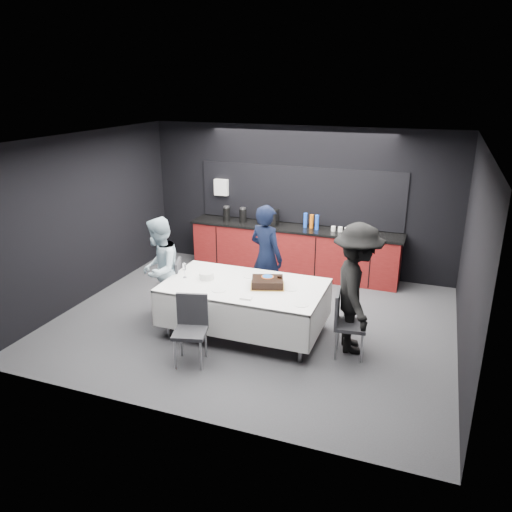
% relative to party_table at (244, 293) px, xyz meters
% --- Properties ---
extents(ground, '(6.00, 6.00, 0.00)m').
position_rel_party_table_xyz_m(ground, '(0.00, 0.40, -0.64)').
color(ground, '#3C3D41').
rests_on(ground, ground).
extents(room_shell, '(6.04, 5.04, 2.82)m').
position_rel_party_table_xyz_m(room_shell, '(0.00, 0.40, 1.22)').
color(room_shell, white).
rests_on(room_shell, ground).
extents(kitchenette, '(4.10, 0.64, 2.05)m').
position_rel_party_table_xyz_m(kitchenette, '(-0.02, 2.62, -0.10)').
color(kitchenette, '#5E0E0E').
rests_on(kitchenette, ground).
extents(party_table, '(2.32, 1.32, 0.78)m').
position_rel_party_table_xyz_m(party_table, '(0.00, 0.00, 0.00)').
color(party_table, '#99999E').
rests_on(party_table, ground).
extents(cake_assembly, '(0.58, 0.52, 0.16)m').
position_rel_party_table_xyz_m(cake_assembly, '(0.34, 0.05, 0.20)').
color(cake_assembly, gold).
rests_on(cake_assembly, party_table).
extents(plate_stack, '(0.22, 0.22, 0.10)m').
position_rel_party_table_xyz_m(plate_stack, '(-0.60, 0.00, 0.19)').
color(plate_stack, white).
rests_on(plate_stack, party_table).
extents(loose_plate_near, '(0.20, 0.20, 0.01)m').
position_rel_party_table_xyz_m(loose_plate_near, '(-0.26, -0.33, 0.14)').
color(loose_plate_near, white).
rests_on(loose_plate_near, party_table).
extents(loose_plate_right_a, '(0.20, 0.20, 0.01)m').
position_rel_party_table_xyz_m(loose_plate_right_a, '(0.68, 0.07, 0.14)').
color(loose_plate_right_a, white).
rests_on(loose_plate_right_a, party_table).
extents(loose_plate_right_b, '(0.19, 0.19, 0.01)m').
position_rel_party_table_xyz_m(loose_plate_right_b, '(0.97, -0.39, 0.14)').
color(loose_plate_right_b, white).
rests_on(loose_plate_right_b, party_table).
extents(loose_plate_far, '(0.19, 0.19, 0.01)m').
position_rel_party_table_xyz_m(loose_plate_far, '(-0.04, 0.31, 0.14)').
color(loose_plate_far, white).
rests_on(loose_plate_far, party_table).
extents(fork_pile, '(0.16, 0.11, 0.02)m').
position_rel_party_table_xyz_m(fork_pile, '(0.21, -0.47, 0.15)').
color(fork_pile, white).
rests_on(fork_pile, party_table).
extents(champagne_flute, '(0.06, 0.06, 0.22)m').
position_rel_party_table_xyz_m(champagne_flute, '(-0.93, -0.06, 0.30)').
color(champagne_flute, white).
rests_on(champagne_flute, party_table).
extents(chair_left, '(0.54, 0.54, 0.92)m').
position_rel_party_table_xyz_m(chair_left, '(-1.29, 0.17, -0.11)').
color(chair_left, '#2A2B2F').
rests_on(chair_left, ground).
extents(chair_right, '(0.47, 0.47, 0.92)m').
position_rel_party_table_xyz_m(chair_right, '(1.51, -0.11, -0.11)').
color(chair_right, '#2A2B2F').
rests_on(chair_right, ground).
extents(chair_near, '(0.51, 0.51, 0.92)m').
position_rel_party_table_xyz_m(chair_near, '(-0.37, -0.97, -0.11)').
color(chair_near, '#2A2B2F').
rests_on(chair_near, ground).
extents(person_center, '(0.74, 0.63, 1.74)m').
position_rel_party_table_xyz_m(person_center, '(-0.00, 0.99, 0.23)').
color(person_center, black).
rests_on(person_center, ground).
extents(person_left, '(0.79, 0.92, 1.64)m').
position_rel_party_table_xyz_m(person_left, '(-1.40, 0.00, 0.18)').
color(person_left, '#A4C0CF').
rests_on(person_left, ground).
extents(person_right, '(0.99, 1.32, 1.82)m').
position_rel_party_table_xyz_m(person_right, '(1.60, 0.08, 0.27)').
color(person_right, black).
rests_on(person_right, ground).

